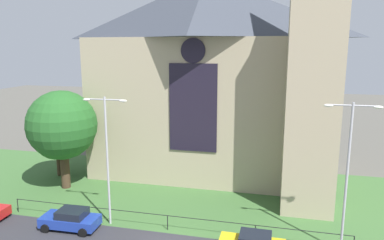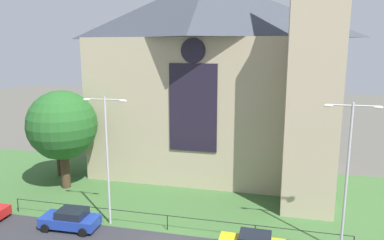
{
  "view_description": "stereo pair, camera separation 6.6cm",
  "coord_description": "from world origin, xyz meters",
  "px_view_note": "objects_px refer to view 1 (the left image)",
  "views": [
    {
      "loc": [
        6.55,
        -20.92,
        13.08
      ],
      "look_at": [
        -0.35,
        8.0,
        7.13
      ],
      "focal_mm": 34.06,
      "sensor_mm": 36.0,
      "label": 1
    },
    {
      "loc": [
        6.62,
        -20.91,
        13.08
      ],
      "look_at": [
        -0.35,
        8.0,
        7.13
      ],
      "focal_mm": 34.06,
      "sensor_mm": 36.0,
      "label": 2
    }
  ],
  "objects_px": {
    "tree_left_far": "(57,138)",
    "streetlamp_near": "(107,147)",
    "church_building": "(213,75)",
    "tree_left_near": "(62,125)",
    "streetlamp_far": "(348,162)",
    "parked_car_blue": "(71,219)"
  },
  "relations": [
    {
      "from": "streetlamp_near",
      "to": "streetlamp_far",
      "type": "xyz_separation_m",
      "value": [
        16.34,
        0.0,
        0.09
      ]
    },
    {
      "from": "streetlamp_far",
      "to": "parked_car_blue",
      "type": "distance_m",
      "value": 19.59
    },
    {
      "from": "streetlamp_far",
      "to": "church_building",
      "type": "bearing_deg",
      "value": 129.12
    },
    {
      "from": "tree_left_far",
      "to": "parked_car_blue",
      "type": "distance_m",
      "value": 12.8
    },
    {
      "from": "church_building",
      "to": "streetlamp_near",
      "type": "relative_size",
      "value": 2.69
    },
    {
      "from": "church_building",
      "to": "streetlamp_far",
      "type": "relative_size",
      "value": 2.64
    },
    {
      "from": "tree_left_far",
      "to": "parked_car_blue",
      "type": "bearing_deg",
      "value": -53.11
    },
    {
      "from": "church_building",
      "to": "parked_car_blue",
      "type": "height_order",
      "value": "church_building"
    },
    {
      "from": "church_building",
      "to": "tree_left_near",
      "type": "xyz_separation_m",
      "value": [
        -12.6,
        -7.89,
        -4.24
      ]
    },
    {
      "from": "tree_left_near",
      "to": "streetlamp_far",
      "type": "distance_m",
      "value": 24.36
    },
    {
      "from": "tree_left_far",
      "to": "streetlamp_near",
      "type": "bearing_deg",
      "value": -40.68
    },
    {
      "from": "streetlamp_near",
      "to": "streetlamp_far",
      "type": "distance_m",
      "value": 16.34
    },
    {
      "from": "tree_left_near",
      "to": "streetlamp_far",
      "type": "xyz_separation_m",
      "value": [
        23.67,
        -5.73,
        0.07
      ]
    },
    {
      "from": "tree_left_far",
      "to": "streetlamp_near",
      "type": "distance_m",
      "value": 13.17
    },
    {
      "from": "tree_left_far",
      "to": "church_building",
      "type": "bearing_deg",
      "value": 18.73
    },
    {
      "from": "tree_left_near",
      "to": "streetlamp_near",
      "type": "height_order",
      "value": "streetlamp_near"
    },
    {
      "from": "tree_left_near",
      "to": "streetlamp_far",
      "type": "relative_size",
      "value": 0.94
    },
    {
      "from": "tree_left_near",
      "to": "streetlamp_near",
      "type": "relative_size",
      "value": 0.96
    },
    {
      "from": "church_building",
      "to": "streetlamp_near",
      "type": "distance_m",
      "value": 15.21
    },
    {
      "from": "church_building",
      "to": "streetlamp_far",
      "type": "bearing_deg",
      "value": -50.88
    },
    {
      "from": "tree_left_far",
      "to": "tree_left_near",
      "type": "bearing_deg",
      "value": -47.33
    },
    {
      "from": "streetlamp_far",
      "to": "tree_left_near",
      "type": "bearing_deg",
      "value": 166.39
    }
  ]
}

